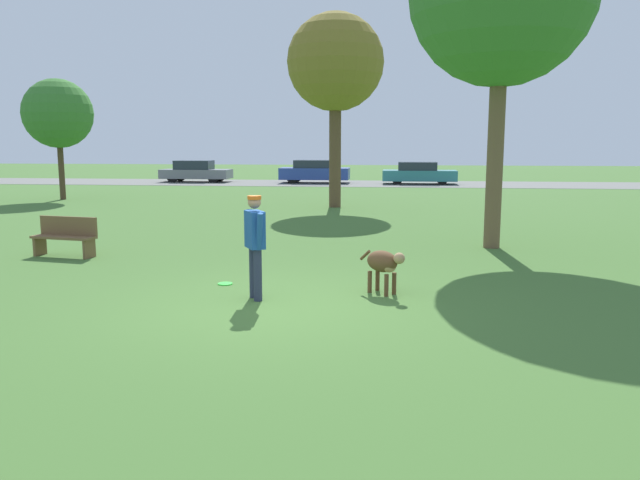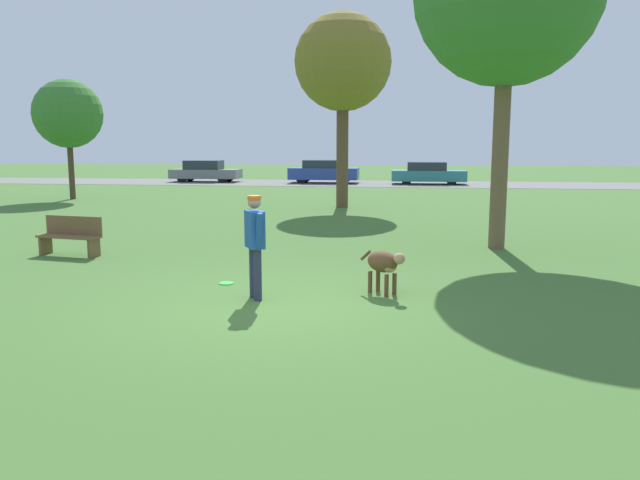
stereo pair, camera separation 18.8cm
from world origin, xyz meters
name	(u,v)px [view 2 (the right image)]	position (x,y,z in m)	size (l,w,h in m)	color
ground_plane	(269,305)	(0.00, 0.00, 0.00)	(120.00, 120.00, 0.00)	#426B2D
far_road_strip	(371,184)	(0.00, 28.25, 0.01)	(120.00, 6.00, 0.01)	slate
person	(255,239)	(-0.28, 0.32, 0.95)	(0.41, 0.63, 1.61)	#2D334C
dog	(384,263)	(1.68, 0.90, 0.50)	(0.77, 0.67, 0.71)	brown
frisbee	(226,283)	(-1.03, 1.26, 0.01)	(0.25, 0.25, 0.02)	#33D838
tree_mid_center	(343,64)	(-0.37, 14.48, 5.27)	(3.56, 3.56, 7.10)	brown
tree_far_left	(68,114)	(-12.23, 16.27, 3.61)	(2.88, 2.88, 5.06)	#4C3826
parked_car_grey	(205,171)	(-10.33, 28.60, 0.65)	(4.26, 1.72, 1.33)	slate
parked_car_blue	(323,172)	(-2.91, 28.50, 0.69)	(4.14, 1.83, 1.38)	#284293
parked_car_teal	(428,173)	(3.31, 28.23, 0.63)	(4.29, 1.77, 1.29)	teal
park_bench	(71,234)	(-5.12, 3.51, 0.45)	(1.45, 0.63, 0.84)	brown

